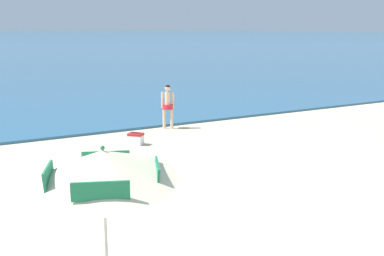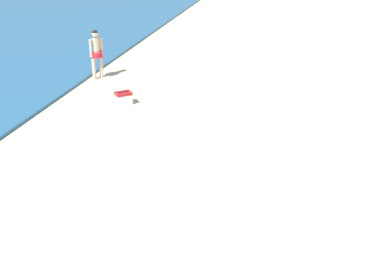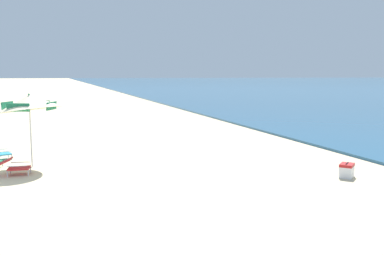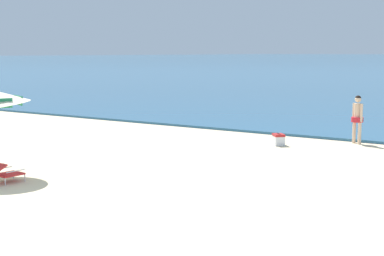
{
  "view_description": "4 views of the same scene",
  "coord_description": "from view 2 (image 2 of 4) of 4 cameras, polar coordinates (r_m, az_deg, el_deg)",
  "views": [
    {
      "loc": [
        -6.07,
        -4.44,
        3.88
      ],
      "look_at": [
        -0.34,
        5.5,
        1.49
      ],
      "focal_mm": 44.74,
      "sensor_mm": 36.0,
      "label": 1
    },
    {
      "loc": [
        -14.11,
        4.13,
        5.96
      ],
      "look_at": [
        -2.62,
        7.24,
        0.72
      ],
      "focal_mm": 49.3,
      "sensor_mm": 36.0,
      "label": 2
    },
    {
      "loc": [
        10.16,
        2.36,
        2.93
      ],
      "look_at": [
        -2.16,
        6.28,
        1.31
      ],
      "focal_mm": 39.47,
      "sensor_mm": 36.0,
      "label": 3
    },
    {
      "loc": [
        8.63,
        -8.02,
        3.26
      ],
      "look_at": [
        -1.87,
        7.78,
        0.73
      ],
      "focal_mm": 53.47,
      "sensor_mm": 36.0,
      "label": 4
    }
  ],
  "objects": [
    {
      "name": "person_standing_near_shore",
      "position": [
        18.94,
        -10.33,
        8.22
      ],
      "size": [
        0.44,
        0.42,
        1.73
      ],
      "color": "beige",
      "rests_on": "ground"
    },
    {
      "name": "cooler_box",
      "position": [
        16.56,
        -7.43,
        3.23
      ],
      "size": [
        0.59,
        0.6,
        0.43
      ],
      "color": "white",
      "rests_on": "ground"
    }
  ]
}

